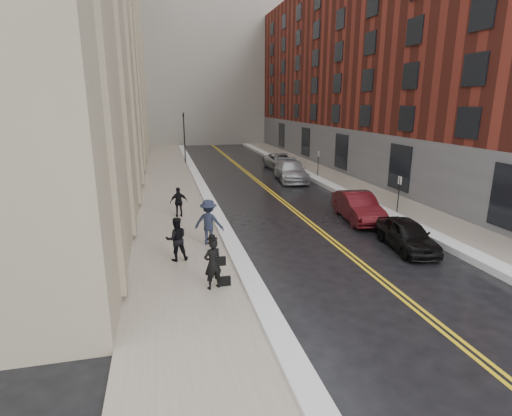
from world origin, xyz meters
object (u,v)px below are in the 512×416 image
pedestrian_main (213,264)px  pedestrian_a (176,239)px  car_black (407,235)px  pedestrian_c (179,202)px  car_silver_far (282,162)px  car_maroon (358,207)px  pedestrian_b (209,222)px  car_silver_near (291,171)px

pedestrian_main → pedestrian_a: size_ratio=1.00×
car_black → pedestrian_main: (-8.76, -2.13, 0.37)m
pedestrian_main → pedestrian_c: size_ratio=1.07×
car_silver_far → pedestrian_c: pedestrian_c is taller
car_black → pedestrian_main: size_ratio=2.21×
car_maroon → pedestrian_b: pedestrian_b is taller
car_black → pedestrian_b: bearing=172.3°
car_black → pedestrian_b: 8.66m
car_maroon → pedestrian_main: bearing=-136.0°
pedestrian_main → car_silver_far: bearing=-133.0°
car_silver_near → car_silver_far: car_silver_near is taller
car_black → car_maroon: car_maroon is taller
pedestrian_b → car_silver_near: bearing=-97.1°
car_maroon → pedestrian_b: bearing=-157.7°
car_maroon → pedestrian_c: bearing=172.4°
pedestrian_a → car_silver_near: bearing=-128.2°
car_black → pedestrian_b: pedestrian_b is taller
car_black → car_silver_near: 16.11m
pedestrian_main → pedestrian_c: (-0.67, 9.08, -0.06)m
car_maroon → car_silver_near: size_ratio=0.84×
car_maroon → pedestrian_main: size_ratio=2.59×
car_black → car_silver_near: size_ratio=0.72×
car_silver_near → pedestrian_b: size_ratio=2.68×
car_black → car_silver_near: (0.00, 16.11, 0.12)m
pedestrian_a → pedestrian_c: bearing=-99.3°
pedestrian_b → pedestrian_c: (-1.07, 4.74, -0.19)m
pedestrian_c → pedestrian_b: bearing=97.4°
car_silver_near → pedestrian_a: bearing=-116.2°
car_silver_far → pedestrian_a: (-10.75, -20.90, 0.28)m
car_silver_near → pedestrian_c: size_ratio=3.31×
pedestrian_a → pedestrian_b: size_ratio=0.87×
car_silver_far → pedestrian_main: size_ratio=3.04×
car_silver_near → pedestrian_a: pedestrian_a is taller
car_silver_near → pedestrian_main: size_ratio=3.08×
pedestrian_b → pedestrian_a: bearing=70.2°
pedestrian_a → pedestrian_c: size_ratio=1.07×
pedestrian_a → pedestrian_b: (1.47, 1.54, 0.13)m
car_maroon → car_silver_far: size_ratio=0.85×
car_black → pedestrian_b: size_ratio=1.92×
pedestrian_c → car_silver_near: bearing=-141.1°
pedestrian_a → pedestrian_c: pedestrian_a is taller
car_silver_near → car_silver_far: size_ratio=1.01×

